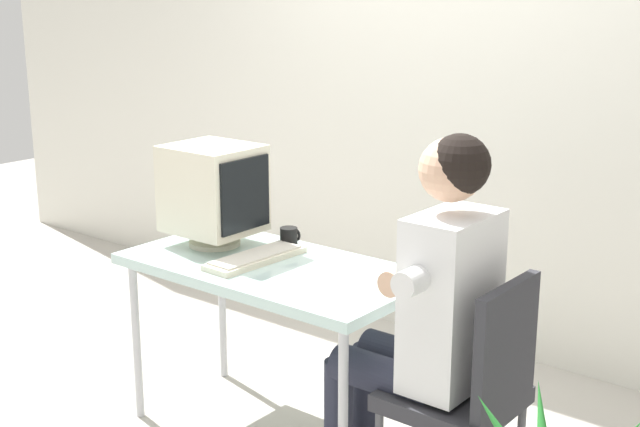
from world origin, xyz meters
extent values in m
cube|color=silver|center=(0.30, 1.40, 1.50)|extent=(8.00, 0.10, 3.00)
cylinder|color=#B7B7BC|center=(-0.56, -0.26, 0.35)|extent=(0.04, 0.04, 0.71)
cylinder|color=#B7B7BC|center=(0.56, -0.26, 0.35)|extent=(0.04, 0.04, 0.71)
cylinder|color=#B7B7BC|center=(-0.56, 0.26, 0.35)|extent=(0.04, 0.04, 0.71)
cylinder|color=#B7B7BC|center=(0.56, 0.26, 0.35)|extent=(0.04, 0.04, 0.71)
cube|color=silver|center=(0.00, 0.00, 0.73)|extent=(1.24, 0.64, 0.04)
cylinder|color=beige|center=(-0.37, 0.04, 0.76)|extent=(0.22, 0.22, 0.02)
cylinder|color=beige|center=(-0.37, 0.04, 0.79)|extent=(0.06, 0.06, 0.05)
cube|color=beige|center=(-0.37, 0.04, 1.00)|extent=(0.36, 0.33, 0.37)
cube|color=black|center=(-0.18, 0.04, 1.00)|extent=(0.01, 0.28, 0.30)
cube|color=beige|center=(-0.07, -0.02, 0.76)|extent=(0.17, 0.46, 0.02)
cube|color=beige|center=(-0.07, -0.02, 0.78)|extent=(0.15, 0.42, 0.01)
cylinder|color=#4C4C51|center=(0.68, 0.16, 0.20)|extent=(0.03, 0.03, 0.41)
cube|color=#2D2D33|center=(0.86, -0.03, 0.44)|extent=(0.42, 0.42, 0.06)
cube|color=#2D2D33|center=(1.05, -0.03, 0.69)|extent=(0.04, 0.38, 0.43)
cube|color=silver|center=(0.84, -0.03, 0.80)|extent=(0.22, 0.36, 0.61)
sphere|color=tan|center=(0.82, -0.03, 1.25)|extent=(0.22, 0.22, 0.22)
sphere|color=black|center=(0.85, -0.03, 1.27)|extent=(0.21, 0.21, 0.21)
cylinder|color=#262838|center=(0.63, -0.12, 0.49)|extent=(0.41, 0.14, 0.14)
cylinder|color=#262838|center=(0.63, 0.06, 0.49)|extent=(0.41, 0.14, 0.14)
cylinder|color=#262838|center=(0.43, -0.12, 0.24)|extent=(0.11, 0.11, 0.49)
cylinder|color=#262838|center=(0.43, 0.06, 0.24)|extent=(0.11, 0.11, 0.49)
cylinder|color=silver|center=(0.82, -0.23, 0.92)|extent=(0.09, 0.14, 0.09)
cylinder|color=silver|center=(0.82, 0.18, 0.92)|extent=(0.09, 0.14, 0.09)
cylinder|color=tan|center=(0.70, -0.03, 0.87)|extent=(0.09, 0.36, 0.09)
cylinder|color=black|center=(-0.10, 0.22, 0.79)|extent=(0.08, 0.08, 0.08)
torus|color=black|center=(-0.10, 0.27, 0.79)|extent=(0.06, 0.01, 0.06)
camera|label=1|loc=(2.24, -2.49, 1.85)|focal=49.06mm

